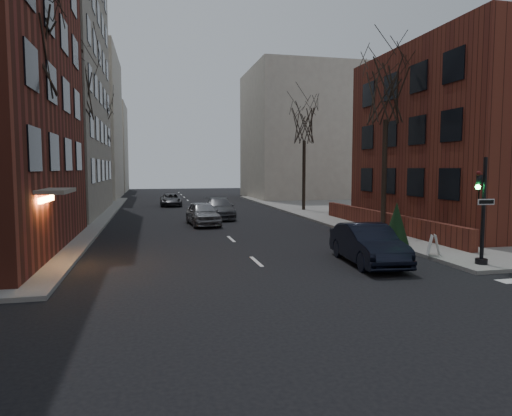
{
  "coord_description": "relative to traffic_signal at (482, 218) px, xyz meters",
  "views": [
    {
      "loc": [
        -4.03,
        -5.59,
        3.74
      ],
      "look_at": [
        0.4,
        13.83,
        2.0
      ],
      "focal_mm": 32.0,
      "sensor_mm": 36.0,
      "label": 1
    }
  ],
  "objects": [
    {
      "name": "building_distant_lb",
      "position": [
        -20.94,
        63.01,
        5.09
      ],
      "size": [
        10.0,
        12.0,
        14.0
      ],
      "primitive_type": "cube",
      "color": "beige",
      "rests_on": "ground"
    },
    {
      "name": "car_lane_silver",
      "position": [
        -8.74,
        15.33,
        -1.13
      ],
      "size": [
        2.18,
        4.68,
        1.55
      ],
      "primitive_type": "imported",
      "rotation": [
        0.0,
        0.0,
        0.08
      ],
      "color": "gray",
      "rests_on": "ground"
    },
    {
      "name": "car_lane_far",
      "position": [
        -10.18,
        31.4,
        -1.29
      ],
      "size": [
        2.06,
        4.45,
        1.24
      ],
      "primitive_type": "imported",
      "rotation": [
        0.0,
        0.0,
        0.0
      ],
      "color": "#434449",
      "rests_on": "ground"
    },
    {
      "name": "low_wall_right",
      "position": [
        1.36,
        10.01,
        -1.26
      ],
      "size": [
        0.35,
        16.0,
        1.0
      ],
      "primitive_type": "cube",
      "color": "maroon",
      "rests_on": "sidewalk_far_right"
    },
    {
      "name": "tree_left_a",
      "position": [
        -16.74,
        5.01,
        6.56
      ],
      "size": [
        4.18,
        4.18,
        10.26
      ],
      "color": "#2D231C",
      "rests_on": "sidewalk_far_left"
    },
    {
      "name": "tree_left_b",
      "position": [
        -16.74,
        17.01,
        7.0
      ],
      "size": [
        4.4,
        4.4,
        10.8
      ],
      "color": "#2D231C",
      "rests_on": "sidewalk_far_left"
    },
    {
      "name": "tree_right_a",
      "position": [
        0.86,
        9.01,
        6.12
      ],
      "size": [
        3.96,
        3.96,
        9.72
      ],
      "color": "#2D231C",
      "rests_on": "sidewalk_far_right"
    },
    {
      "name": "streetlamp_far",
      "position": [
        -16.14,
        33.01,
        2.33
      ],
      "size": [
        0.36,
        0.36,
        6.28
      ],
      "color": "black",
      "rests_on": "sidewalk_far_left"
    },
    {
      "name": "building_distant_ra",
      "position": [
        7.06,
        41.01,
        6.09
      ],
      "size": [
        14.0,
        14.0,
        16.0
      ],
      "primitive_type": "cube",
      "color": "beige",
      "rests_on": "ground"
    },
    {
      "name": "traffic_signal",
      "position": [
        0.0,
        0.0,
        0.0
      ],
      "size": [
        0.76,
        0.44,
        4.0
      ],
      "color": "black",
      "rests_on": "sidewalk_far_right"
    },
    {
      "name": "parked_sedan",
      "position": [
        -3.79,
        1.59,
        -1.13
      ],
      "size": [
        2.02,
        4.86,
        1.56
      ],
      "primitive_type": "imported",
      "rotation": [
        0.0,
        0.0,
        -0.08
      ],
      "color": "black",
      "rests_on": "ground"
    },
    {
      "name": "sandwich_board",
      "position": [
        -0.64,
        1.99,
        -1.33
      ],
      "size": [
        0.56,
        0.64,
        0.85
      ],
      "primitive_type": "cube",
      "rotation": [
        0.0,
        0.0,
        -0.42
      ],
      "color": "silver",
      "rests_on": "sidewalk_far_right"
    },
    {
      "name": "car_lane_gray",
      "position": [
        -7.14,
        19.02,
        -1.15
      ],
      "size": [
        2.37,
        5.33,
        1.52
      ],
      "primitive_type": "imported",
      "rotation": [
        0.0,
        0.0,
        -0.05
      ],
      "color": "#46474B",
      "rests_on": "ground"
    },
    {
      "name": "evergreen_shrub",
      "position": [
        -0.64,
        4.96,
        -0.77
      ],
      "size": [
        1.3,
        1.3,
        1.99
      ],
      "primitive_type": "cone",
      "rotation": [
        0.0,
        0.0,
        -0.09
      ],
      "color": "#16331C",
      "rests_on": "sidewalk_far_right"
    },
    {
      "name": "tree_right_b",
      "position": [
        0.86,
        23.01,
        5.68
      ],
      "size": [
        3.74,
        3.74,
        9.18
      ],
      "color": "#2D231C",
      "rests_on": "sidewalk_far_right"
    },
    {
      "name": "building_right_brick",
      "position": [
        8.56,
        10.01,
        3.59
      ],
      "size": [
        12.0,
        14.0,
        11.0
      ],
      "primitive_type": "cube",
      "color": "maroon",
      "rests_on": "ground"
    },
    {
      "name": "building_distant_la",
      "position": [
        -22.94,
        46.01,
        7.09
      ],
      "size": [
        14.0,
        16.0,
        18.0
      ],
      "primitive_type": "cube",
      "color": "beige",
      "rests_on": "ground"
    },
    {
      "name": "tree_left_c",
      "position": [
        -16.74,
        31.01,
        6.12
      ],
      "size": [
        3.96,
        3.96,
        9.72
      ],
      "color": "#2D231C",
      "rests_on": "sidewalk_far_left"
    },
    {
      "name": "streetlamp_near",
      "position": [
        -16.14,
        13.01,
        2.33
      ],
      "size": [
        0.36,
        0.36,
        6.28
      ],
      "color": "black",
      "rests_on": "sidewalk_far_left"
    }
  ]
}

